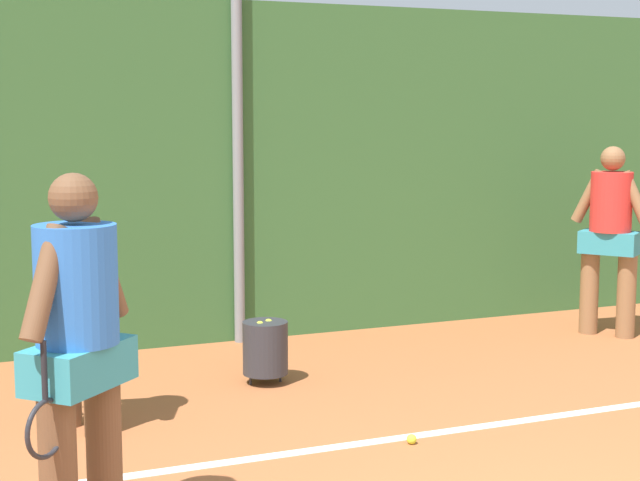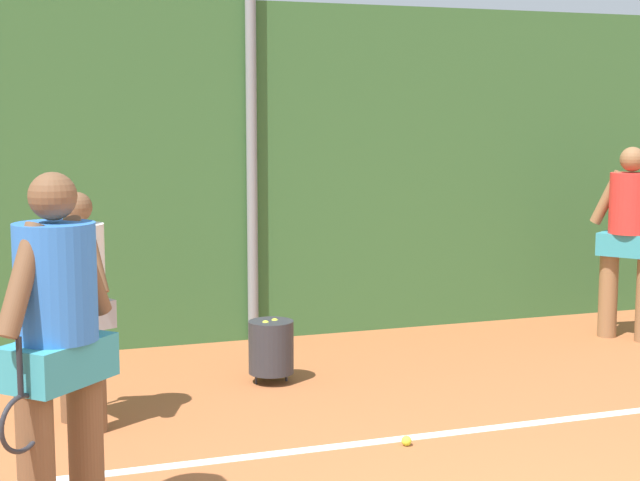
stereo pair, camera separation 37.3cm
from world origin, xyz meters
TOP-DOWN VIEW (x-y plane):
  - hedge_fence_backdrop at (0.00, 5.60)m, footprint 17.97×0.25m
  - fence_post_center at (0.00, 5.42)m, footprint 0.10×0.10m
  - court_baseline_paint at (0.00, 2.40)m, footprint 13.13×0.10m
  - player_foreground_near at (-2.03, 1.56)m, footprint 0.61×0.67m
  - player_midcourt at (-1.76, 3.37)m, footprint 0.45×0.68m
  - player_backcourt_far at (3.37, 4.34)m, footprint 0.57×0.64m
  - ball_hopper at (-0.24, 3.99)m, footprint 0.36×0.36m
  - tennis_ball_0 at (0.17, 2.28)m, footprint 0.07×0.07m

SIDE VIEW (x-z plane):
  - court_baseline_paint at x=0.00m, z-range 0.00..0.01m
  - tennis_ball_0 at x=0.17m, z-range 0.00..0.07m
  - ball_hopper at x=-0.24m, z-range 0.03..0.55m
  - player_midcourt at x=-1.76m, z-range 0.10..1.71m
  - player_backcourt_far at x=3.37m, z-range 0.11..1.94m
  - player_foreground_near at x=-2.03m, z-range 0.11..1.97m
  - hedge_fence_backdrop at x=0.00m, z-range 0.00..3.16m
  - fence_post_center at x=0.00m, z-range 0.00..3.45m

